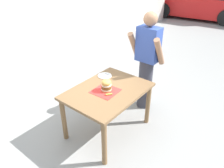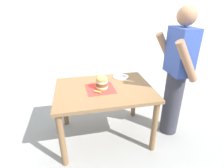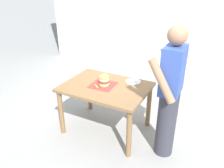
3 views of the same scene
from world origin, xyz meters
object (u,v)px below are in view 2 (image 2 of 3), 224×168
at_px(diner_across_table, 177,74).
at_px(sandwich, 102,82).
at_px(side_plate_with_forks, 121,77).
at_px(pickle_spear, 97,92).
at_px(patio_table, 104,96).

bearing_deg(diner_across_table, sandwich, -95.53).
bearing_deg(side_plate_with_forks, diner_across_table, 57.94).
xyz_separation_m(pickle_spear, side_plate_with_forks, (-0.41, 0.39, -0.01)).
bearing_deg(patio_table, sandwich, -98.16).
distance_m(pickle_spear, side_plate_with_forks, 0.56).
relative_size(sandwich, side_plate_with_forks, 0.93).
relative_size(pickle_spear, diner_across_table, 0.05).
bearing_deg(diner_across_table, pickle_spear, -89.13).
xyz_separation_m(side_plate_with_forks, diner_across_table, (0.39, 0.62, 0.14)).
distance_m(pickle_spear, diner_across_table, 1.02).
distance_m(patio_table, diner_across_table, 0.96).
bearing_deg(sandwich, patio_table, 81.84).
distance_m(patio_table, sandwich, 0.20).
relative_size(sandwich, diner_across_table, 0.12).
bearing_deg(pickle_spear, diner_across_table, 90.87).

